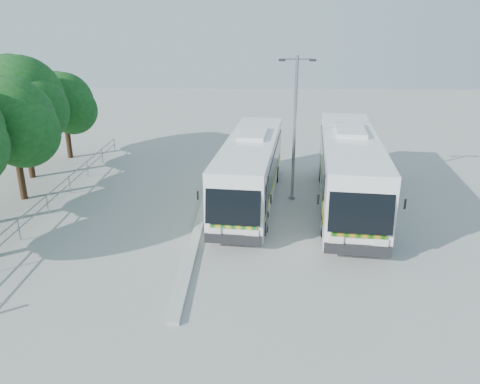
{
  "coord_description": "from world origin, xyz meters",
  "views": [
    {
      "loc": [
        0.13,
        -18.37,
        9.05
      ],
      "look_at": [
        -0.39,
        2.47,
        1.45
      ],
      "focal_mm": 35.0,
      "sensor_mm": 36.0,
      "label": 1
    }
  ],
  "objects_px": {
    "tree_far_d": "(22,99)",
    "coach_main": "(251,168)",
    "tree_far_c": "(13,121)",
    "coach_adjacent": "(349,168)",
    "lamppost": "(295,123)",
    "tree_far_e": "(65,102)"
  },
  "relations": [
    {
      "from": "tree_far_c",
      "to": "tree_far_d",
      "type": "xyz_separation_m",
      "value": [
        -1.19,
        3.7,
        0.56
      ]
    },
    {
      "from": "tree_far_d",
      "to": "coach_main",
      "type": "xyz_separation_m",
      "value": [
        13.41,
        -3.7,
        -2.98
      ]
    },
    {
      "from": "tree_far_c",
      "to": "tree_far_d",
      "type": "bearing_deg",
      "value": 107.83
    },
    {
      "from": "lamppost",
      "to": "tree_far_d",
      "type": "bearing_deg",
      "value": 169.59
    },
    {
      "from": "tree_far_c",
      "to": "tree_far_d",
      "type": "distance_m",
      "value": 3.93
    },
    {
      "from": "tree_far_e",
      "to": "tree_far_c",
      "type": "bearing_deg",
      "value": -86.46
    },
    {
      "from": "coach_main",
      "to": "lamppost",
      "type": "bearing_deg",
      "value": 15.16
    },
    {
      "from": "coach_main",
      "to": "tree_far_d",
      "type": "bearing_deg",
      "value": 171.25
    },
    {
      "from": "coach_adjacent",
      "to": "lamppost",
      "type": "height_order",
      "value": "lamppost"
    },
    {
      "from": "tree_far_e",
      "to": "lamppost",
      "type": "xyz_separation_m",
      "value": [
        14.98,
        -7.87,
        0.26
      ]
    },
    {
      "from": "tree_far_c",
      "to": "coach_main",
      "type": "xyz_separation_m",
      "value": [
        12.22,
        -0.0,
        -2.42
      ]
    },
    {
      "from": "coach_adjacent",
      "to": "tree_far_d",
      "type": "bearing_deg",
      "value": 174.42
    },
    {
      "from": "tree_far_e",
      "to": "lamppost",
      "type": "height_order",
      "value": "lamppost"
    },
    {
      "from": "tree_far_d",
      "to": "coach_adjacent",
      "type": "xyz_separation_m",
      "value": [
        18.45,
        -4.13,
        -2.82
      ]
    },
    {
      "from": "lamppost",
      "to": "coach_main",
      "type": "bearing_deg",
      "value": -169.81
    },
    {
      "from": "tree_far_d",
      "to": "coach_main",
      "type": "height_order",
      "value": "tree_far_d"
    },
    {
      "from": "lamppost",
      "to": "coach_adjacent",
      "type": "bearing_deg",
      "value": -13.47
    },
    {
      "from": "tree_far_d",
      "to": "tree_far_e",
      "type": "height_order",
      "value": "tree_far_d"
    },
    {
      "from": "tree_far_d",
      "to": "tree_far_c",
      "type": "bearing_deg",
      "value": -72.17
    },
    {
      "from": "tree_far_d",
      "to": "coach_adjacent",
      "type": "bearing_deg",
      "value": -12.6
    },
    {
      "from": "tree_far_c",
      "to": "coach_adjacent",
      "type": "xyz_separation_m",
      "value": [
        17.26,
        -0.43,
        -2.26
      ]
    },
    {
      "from": "coach_adjacent",
      "to": "lamppost",
      "type": "xyz_separation_m",
      "value": [
        -2.79,
        0.76,
        2.16
      ]
    }
  ]
}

